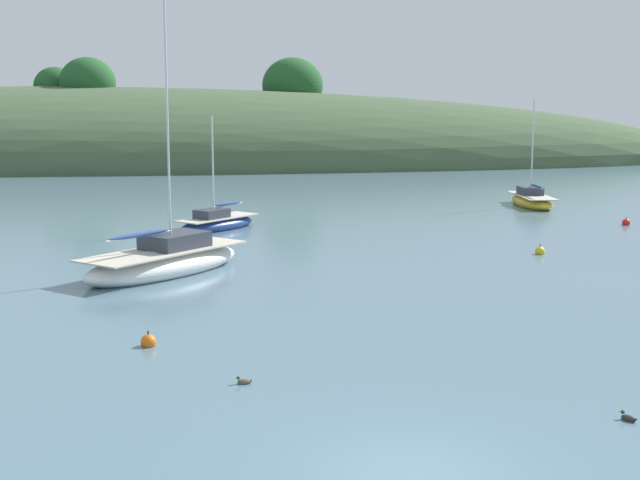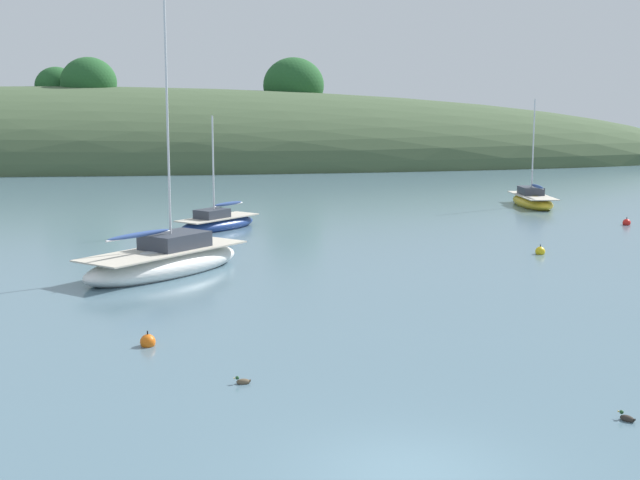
# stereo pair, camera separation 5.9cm
# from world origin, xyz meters

# --- Properties ---
(ground_plane) EXTENTS (400.00, 400.00, 0.00)m
(ground_plane) POSITION_xyz_m (0.00, 0.00, 0.00)
(ground_plane) COLOR slate
(far_shoreline_hill) EXTENTS (150.00, 36.00, 19.89)m
(far_shoreline_hill) POSITION_xyz_m (-24.99, 83.12, 0.08)
(far_shoreline_hill) COLOR #425638
(far_shoreline_hill) RESTS_ON ground
(sailboat_white_near) EXTENTS (7.21, 7.81, 11.11)m
(sailboat_white_near) POSITION_xyz_m (-6.27, 19.60, 0.47)
(sailboat_white_near) COLOR white
(sailboat_white_near) RESTS_ON ground
(sailboat_yellow_far) EXTENTS (4.90, 5.24, 6.25)m
(sailboat_yellow_far) POSITION_xyz_m (-4.57, 31.49, 0.34)
(sailboat_yellow_far) COLOR navy
(sailboat_yellow_far) RESTS_ON ground
(sailboat_teal_outer) EXTENTS (2.19, 5.98, 7.14)m
(sailboat_teal_outer) POSITION_xyz_m (15.63, 40.08, 0.37)
(sailboat_teal_outer) COLOR gold
(sailboat_teal_outer) RESTS_ON ground
(mooring_buoy_inner) EXTENTS (0.44, 0.44, 0.54)m
(mooring_buoy_inner) POSITION_xyz_m (10.19, 22.58, 0.12)
(mooring_buoy_inner) COLOR yellow
(mooring_buoy_inner) RESTS_ON ground
(mooring_buoy_channel) EXTENTS (0.44, 0.44, 0.54)m
(mooring_buoy_channel) POSITION_xyz_m (18.06, 31.18, 0.12)
(mooring_buoy_channel) COLOR red
(mooring_buoy_channel) RESTS_ON ground
(mooring_buoy_outer) EXTENTS (0.44, 0.44, 0.54)m
(mooring_buoy_outer) POSITION_xyz_m (-5.82, 9.05, 0.12)
(mooring_buoy_outer) COLOR orange
(mooring_buoy_outer) RESTS_ON ground
(duck_lone_right) EXTENTS (0.34, 0.39, 0.24)m
(duck_lone_right) POSITION_xyz_m (5.21, 2.29, 0.05)
(duck_lone_right) COLOR #2D2823
(duck_lone_right) RESTS_ON ground
(duck_trailing) EXTENTS (0.43, 0.21, 0.24)m
(duck_trailing) POSITION_xyz_m (-3.13, 5.50, 0.05)
(duck_trailing) COLOR brown
(duck_trailing) RESTS_ON ground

